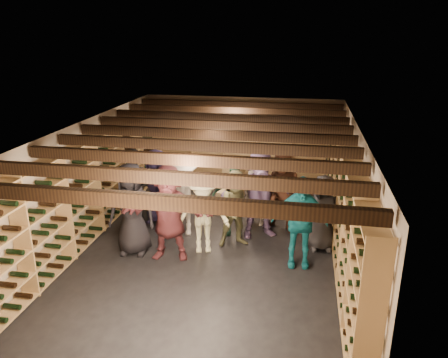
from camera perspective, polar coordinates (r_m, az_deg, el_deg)
ground at (r=9.22m, az=-1.37°, el=-7.98°), size 8.00×8.00×0.00m
walls at (r=8.74m, az=-1.43°, el=-0.95°), size 5.52×8.02×2.40m
ceiling at (r=8.40m, az=-1.49°, el=6.77°), size 5.50×8.00×0.01m
ceiling_joists at (r=8.44m, az=-1.49°, el=5.84°), size 5.40×7.12×0.18m
wine_rack_left at (r=9.61m, az=-16.59°, el=-0.66°), size 0.32×7.50×2.15m
wine_rack_right at (r=8.66m, az=15.49°, el=-2.74°), size 0.32×7.50×2.15m
wine_rack_back at (r=12.38m, az=2.20°, el=4.46°), size 4.70×0.30×2.15m
crate_stack_left at (r=11.38m, az=1.19°, el=-0.28°), size 0.58×0.48×0.85m
crate_stack_right at (r=10.47m, az=0.53°, el=-3.03°), size 0.58×0.48×0.51m
crate_loose at (r=10.70m, az=6.97°, el=-3.65°), size 0.56×0.44×0.17m
person_0 at (r=8.56m, az=-11.97°, el=-3.87°), size 0.94×0.66×1.83m
person_1 at (r=9.26m, az=-11.52°, el=-1.89°), size 0.70×0.47×1.88m
person_2 at (r=8.70m, az=1.80°, el=-3.93°), size 0.94×0.85×1.59m
person_3 at (r=8.47m, az=-2.77°, el=-4.54°), size 1.16×0.84×1.60m
person_4 at (r=8.07m, az=9.84°, el=-5.52°), size 1.05×0.49×1.74m
person_5 at (r=8.27m, az=-7.24°, el=-4.33°), size 1.76×0.70×1.86m
person_6 at (r=9.90m, az=-8.85°, el=-0.93°), size 0.85×0.58×1.69m
person_7 at (r=9.69m, az=4.30°, el=-1.45°), size 0.66×0.50×1.61m
person_8 at (r=9.35m, az=7.80°, el=-1.77°), size 1.05×0.94×1.79m
person_9 at (r=9.18m, az=-5.42°, el=-2.26°), size 1.20×0.81×1.73m
person_10 at (r=9.20m, az=1.26°, el=-2.54°), size 0.96×0.44×1.60m
person_11 at (r=9.11m, az=4.71°, el=-1.88°), size 1.83×1.20×1.88m
person_12 at (r=8.79m, az=12.76°, el=-4.33°), size 0.83×0.61×1.54m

